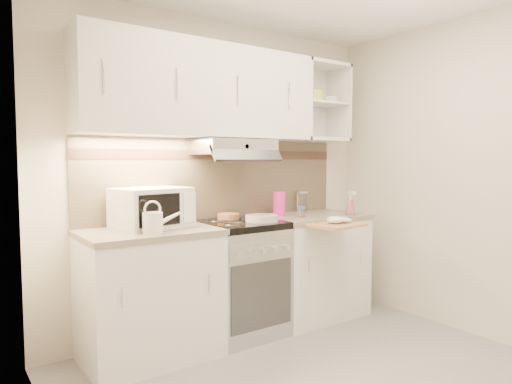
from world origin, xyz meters
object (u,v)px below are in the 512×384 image
pink_pitcher (279,203)px  microwave (152,207)px  spray_bottle (350,205)px  cutting_board (335,225)px  electric_range (240,278)px  watering_can (154,222)px  plate_stack (262,218)px  glass_jar (302,201)px

pink_pitcher → microwave: bearing=163.1°
spray_bottle → cutting_board: bearing=-141.4°
microwave → cutting_board: bearing=-32.7°
electric_range → watering_can: 0.96m
plate_stack → glass_jar: bearing=24.0°
electric_range → glass_jar: glass_jar is taller
electric_range → pink_pitcher: size_ratio=4.33×
electric_range → pink_pitcher: (0.47, 0.11, 0.55)m
spray_bottle → cutting_board: spray_bottle is taller
plate_stack → cutting_board: plate_stack is taller
pink_pitcher → plate_stack: bearing=-165.6°
microwave → pink_pitcher: 1.16m
plate_stack → microwave: bearing=166.2°
glass_jar → watering_can: bearing=-166.9°
watering_can → glass_jar: size_ratio=1.31×
electric_range → spray_bottle: 1.16m
electric_range → cutting_board: size_ratio=2.30×
glass_jar → plate_stack: bearing=-156.0°
glass_jar → cutting_board: (-0.20, -0.62, -0.13)m
microwave → plate_stack: size_ratio=2.18×
electric_range → spray_bottle: spray_bottle is taller
pink_pitcher → glass_jar: size_ratio=1.08×
electric_range → watering_can: (-0.78, -0.17, 0.53)m
plate_stack → glass_jar: (0.68, 0.30, 0.07)m
electric_range → microwave: (-0.69, 0.10, 0.59)m
electric_range → cutting_board: bearing=-34.6°
electric_range → glass_jar: 1.00m
spray_bottle → electric_range: bearing=179.1°
spray_bottle → cutting_board: (-0.39, -0.20, -0.12)m
spray_bottle → microwave: bearing=-179.2°
watering_can → cutting_board: size_ratio=0.64×
watering_can → spray_bottle: (1.79, -0.05, 0.01)m
electric_range → glass_jar: size_ratio=4.69×
microwave → pink_pitcher: microwave is taller
watering_can → microwave: bearing=82.9°
electric_range → watering_can: watering_can is taller
glass_jar → electric_range: bearing=-166.2°
microwave → cutting_board: microwave is taller
pink_pitcher → spray_bottle: 0.62m
watering_can → cutting_board: 1.42m
watering_can → pink_pitcher: size_ratio=1.21×
microwave → glass_jar: size_ratio=2.91×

